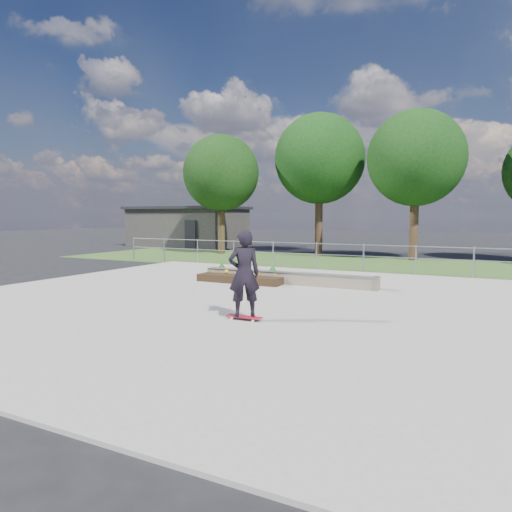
% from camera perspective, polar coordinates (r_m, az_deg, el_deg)
% --- Properties ---
extents(ground, '(120.00, 120.00, 0.00)m').
position_cam_1_polar(ground, '(12.67, -3.90, -5.46)').
color(ground, black).
rests_on(ground, ground).
extents(grass_verge, '(30.00, 8.00, 0.02)m').
position_cam_1_polar(grass_verge, '(22.73, 10.45, -0.84)').
color(grass_verge, '#335220').
rests_on(grass_verge, ground).
extents(concrete_slab, '(15.00, 15.00, 0.06)m').
position_cam_1_polar(concrete_slab, '(12.67, -3.90, -5.32)').
color(concrete_slab, gray).
rests_on(concrete_slab, ground).
extents(fence, '(20.06, 0.06, 1.20)m').
position_cam_1_polar(fence, '(19.35, 7.54, 0.44)').
color(fence, gray).
rests_on(fence, ground).
extents(building, '(8.40, 5.40, 3.00)m').
position_cam_1_polar(building, '(35.21, -8.49, 3.69)').
color(building, '#2D2B28').
rests_on(building, ground).
extents(tree_far_left, '(4.55, 4.55, 7.15)m').
position_cam_1_polar(tree_far_left, '(27.84, -4.40, 10.27)').
color(tree_far_left, '#332314').
rests_on(tree_far_left, ground).
extents(tree_mid_left, '(5.25, 5.25, 8.25)m').
position_cam_1_polar(tree_mid_left, '(27.39, 7.95, 11.91)').
color(tree_mid_left, '#372016').
rests_on(tree_mid_left, ground).
extents(tree_mid_right, '(4.90, 4.90, 7.70)m').
position_cam_1_polar(tree_mid_right, '(25.10, 19.37, 11.45)').
color(tree_mid_right, '#342015').
rests_on(tree_mid_right, ground).
extents(grind_ledge, '(6.00, 0.44, 0.43)m').
position_cam_1_polar(grind_ledge, '(15.12, 3.91, -2.73)').
color(grind_ledge, '#6C5E4F').
rests_on(grind_ledge, concrete_slab).
extents(planter_bed, '(3.00, 1.20, 0.61)m').
position_cam_1_polar(planter_bed, '(15.61, -1.54, -2.55)').
color(planter_bed, black).
rests_on(planter_bed, concrete_slab).
extents(skateboarder, '(0.81, 0.75, 1.94)m').
position_cam_1_polar(skateboarder, '(9.78, -1.50, -2.25)').
color(skateboarder, silver).
rests_on(skateboarder, concrete_slab).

